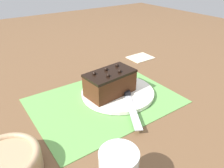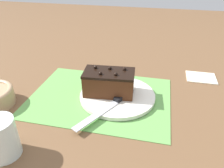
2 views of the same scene
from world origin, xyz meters
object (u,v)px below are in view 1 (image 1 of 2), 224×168
(chocolate_cake, at_px, (110,83))
(small_bowl, at_px, (6,163))
(cake_plate, at_px, (118,92))
(serving_knife, at_px, (128,96))

(chocolate_cake, xyz_separation_m, small_bowl, (-0.35, -0.13, -0.03))
(cake_plate, xyz_separation_m, small_bowl, (-0.38, -0.12, 0.02))
(chocolate_cake, height_order, small_bowl, chocolate_cake)
(cake_plate, height_order, small_bowl, small_bowl)
(chocolate_cake, bearing_deg, cake_plate, -7.15)
(serving_knife, bearing_deg, chocolate_cake, -30.66)
(serving_knife, xyz_separation_m, small_bowl, (-0.39, -0.07, 0.01))
(cake_plate, xyz_separation_m, chocolate_cake, (-0.03, 0.00, 0.05))
(serving_knife, distance_m, small_bowl, 0.39)
(chocolate_cake, bearing_deg, small_bowl, -160.15)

